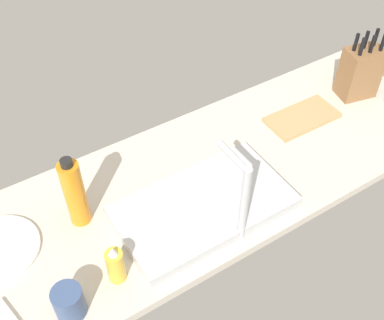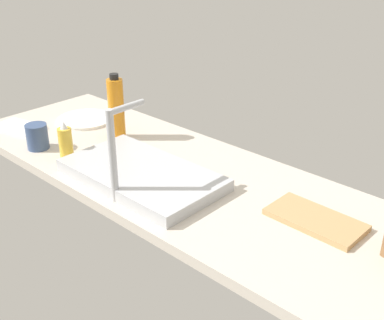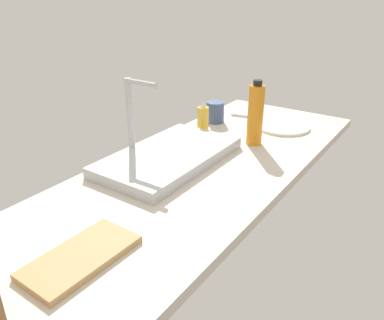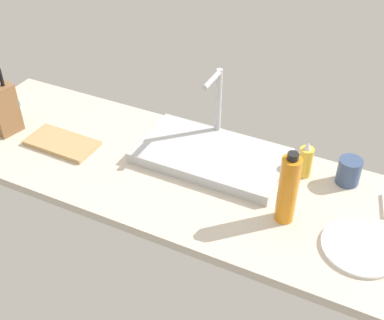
% 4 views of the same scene
% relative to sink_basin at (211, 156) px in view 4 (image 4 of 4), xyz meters
% --- Properties ---
extents(countertop_slab, '(1.94, 0.63, 0.04)m').
position_rel_sink_basin_xyz_m(countertop_slab, '(-0.08, -0.12, -0.04)').
color(countertop_slab, beige).
rests_on(countertop_slab, ground).
extents(sink_basin, '(0.55, 0.31, 0.04)m').
position_rel_sink_basin_xyz_m(sink_basin, '(0.00, 0.00, 0.00)').
color(sink_basin, '#B7BABF').
rests_on(sink_basin, countertop_slab).
extents(faucet, '(0.06, 0.14, 0.30)m').
position_rel_sink_basin_xyz_m(faucet, '(-0.04, 0.13, 0.16)').
color(faucet, '#B7BABF').
rests_on(faucet, countertop_slab).
extents(cutting_board, '(0.28, 0.15, 0.02)m').
position_rel_sink_basin_xyz_m(cutting_board, '(-0.57, -0.17, -0.01)').
color(cutting_board, tan).
rests_on(cutting_board, countertop_slab).
extents(soap_bottle, '(0.05, 0.05, 0.14)m').
position_rel_sink_basin_xyz_m(soap_bottle, '(0.34, 0.07, 0.04)').
color(soap_bottle, gold).
rests_on(soap_bottle, countertop_slab).
extents(water_bottle, '(0.06, 0.06, 0.27)m').
position_rel_sink_basin_xyz_m(water_bottle, '(0.34, -0.18, 0.10)').
color(water_bottle, orange).
rests_on(water_bottle, countertop_slab).
extents(dinner_plate, '(0.24, 0.24, 0.01)m').
position_rel_sink_basin_xyz_m(dinner_plate, '(0.60, -0.20, -0.01)').
color(dinner_plate, white).
rests_on(dinner_plate, countertop_slab).
extents(coffee_mug, '(0.08, 0.08, 0.10)m').
position_rel_sink_basin_xyz_m(coffee_mug, '(0.49, 0.10, 0.03)').
color(coffee_mug, '#384C75').
rests_on(coffee_mug, countertop_slab).
extents(dish_sponge, '(0.09, 0.07, 0.02)m').
position_rel_sink_basin_xyz_m(dish_sponge, '(-0.96, -0.04, -0.01)').
color(dish_sponge, '#4CA3BC').
rests_on(dish_sponge, countertop_slab).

